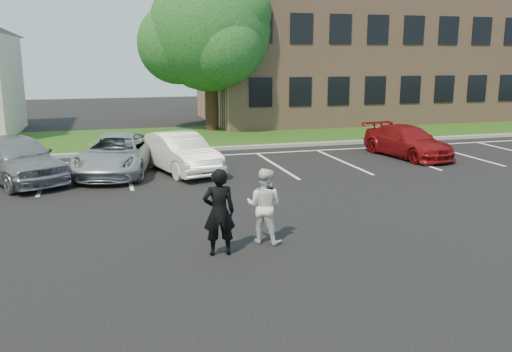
{
  "coord_description": "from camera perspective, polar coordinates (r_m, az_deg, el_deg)",
  "views": [
    {
      "loc": [
        -3.56,
        -11.55,
        4.16
      ],
      "look_at": [
        0.0,
        1.0,
        1.25
      ],
      "focal_mm": 38.0,
      "sensor_mm": 36.0,
      "label": 1
    }
  ],
  "objects": [
    {
      "name": "tree",
      "position": [
        30.51,
        -4.72,
        14.76
      ],
      "size": [
        7.8,
        7.2,
        8.8
      ],
      "color": "black",
      "rests_on": "ground"
    },
    {
      "name": "stall_lines",
      "position": [
        21.5,
        -2.2,
        1.42
      ],
      "size": [
        34.0,
        5.36,
        0.01
      ],
      "color": "white",
      "rests_on": "ground"
    },
    {
      "name": "car_silver_west",
      "position": [
        19.73,
        -23.86,
        1.71
      ],
      "size": [
        3.92,
        5.1,
        1.62
      ],
      "primitive_type": "imported",
      "rotation": [
        0.0,
        0.0,
        0.49
      ],
      "color": "#9E9EA2",
      "rests_on": "ground"
    },
    {
      "name": "office_building",
      "position": [
        37.87,
        12.07,
        12.3
      ],
      "size": [
        22.4,
        10.4,
        8.3
      ],
      "color": "#A47C5F",
      "rests_on": "ground"
    },
    {
      "name": "car_silver_minivan",
      "position": [
        20.04,
        -14.43,
        2.23
      ],
      "size": [
        3.57,
        5.48,
        1.4
      ],
      "primitive_type": "imported",
      "rotation": [
        0.0,
        0.0,
        -0.26
      ],
      "color": "#B9BCC0",
      "rests_on": "ground"
    },
    {
      "name": "man_black_suit",
      "position": [
        11.44,
        -3.91,
        -3.82
      ],
      "size": [
        0.72,
        0.5,
        1.88
      ],
      "primitive_type": "imported",
      "rotation": [
        0.0,
        0.0,
        3.06
      ],
      "color": "black",
      "rests_on": "ground"
    },
    {
      "name": "car_white_sedan",
      "position": [
        19.84,
        -8.04,
        2.44
      ],
      "size": [
        2.71,
        4.58,
        1.43
      ],
      "primitive_type": "imported",
      "rotation": [
        0.0,
        0.0,
        0.3
      ],
      "color": "white",
      "rests_on": "ground"
    },
    {
      "name": "curb",
      "position": [
        24.17,
        -7.15,
        2.74
      ],
      "size": [
        40.0,
        0.3,
        0.15
      ],
      "primitive_type": "cube",
      "color": "gray",
      "rests_on": "ground"
    },
    {
      "name": "ground_plane",
      "position": [
        12.79,
        1.23,
        -6.42
      ],
      "size": [
        90.0,
        90.0,
        0.0
      ],
      "primitive_type": "plane",
      "color": "black",
      "rests_on": "ground"
    },
    {
      "name": "man_white_shirt",
      "position": [
        12.19,
        0.86,
        -3.15
      ],
      "size": [
        1.06,
        1.01,
        1.72
      ],
      "primitive_type": "imported",
      "rotation": [
        0.0,
        0.0,
        2.54
      ],
      "color": "white",
      "rests_on": "ground"
    },
    {
      "name": "car_red_compact",
      "position": [
        23.53,
        15.65,
        3.51
      ],
      "size": [
        2.48,
        4.67,
        1.29
      ],
      "primitive_type": "imported",
      "rotation": [
        0.0,
        0.0,
        0.16
      ],
      "color": "maroon",
      "rests_on": "ground"
    },
    {
      "name": "grass_strip",
      "position": [
        28.09,
        -8.41,
        4.0
      ],
      "size": [
        44.0,
        8.0,
        0.08
      ],
      "primitive_type": "cube",
      "color": "#1C4C13",
      "rests_on": "ground"
    }
  ]
}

